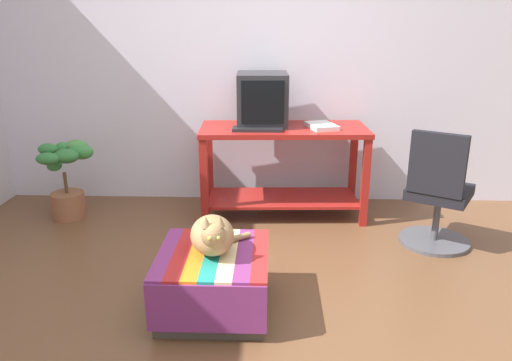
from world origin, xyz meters
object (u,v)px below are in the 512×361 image
(keyboard, at_px, (258,129))
(cat, at_px, (213,235))
(potted_plant, at_px, (67,179))
(office_chair, at_px, (437,197))
(desk, at_px, (283,156))
(book, at_px, (321,126))
(ottoman_with_blanket, at_px, (214,281))
(tv_monitor, at_px, (262,100))

(keyboard, bearing_deg, cat, -98.95)
(potted_plant, bearing_deg, office_chair, -8.78)
(desk, bearing_deg, potted_plant, -177.80)
(cat, bearing_deg, office_chair, 20.34)
(book, bearing_deg, ottoman_with_blanket, -133.38)
(book, height_order, office_chair, office_chair)
(tv_monitor, relative_size, keyboard, 1.17)
(keyboard, relative_size, cat, 0.98)
(desk, height_order, ottoman_with_blanket, desk)
(tv_monitor, relative_size, book, 1.58)
(desk, bearing_deg, ottoman_with_blanket, -108.22)
(desk, height_order, office_chair, office_chair)
(book, bearing_deg, keyboard, 175.10)
(potted_plant, height_order, office_chair, office_chair)
(ottoman_with_blanket, xyz_separation_m, potted_plant, (-1.39, 1.35, 0.17))
(cat, distance_m, office_chair, 1.78)
(desk, xyz_separation_m, office_chair, (1.11, -0.60, -0.14))
(tv_monitor, bearing_deg, cat, -101.10)
(tv_monitor, xyz_separation_m, office_chair, (1.30, -0.68, -0.60))
(tv_monitor, bearing_deg, desk, -26.86)
(potted_plant, bearing_deg, tv_monitor, 7.97)
(book, xyz_separation_m, potted_plant, (-2.12, -0.11, -0.44))
(desk, relative_size, tv_monitor, 3.00)
(desk, xyz_separation_m, cat, (-0.42, -1.50, -0.05))
(potted_plant, bearing_deg, book, 3.09)
(keyboard, distance_m, book, 0.53)
(office_chair, bearing_deg, desk, 2.32)
(cat, distance_m, potted_plant, 1.94)
(tv_monitor, height_order, keyboard, tv_monitor)
(tv_monitor, bearing_deg, book, -15.54)
(cat, relative_size, potted_plant, 0.62)
(keyboard, distance_m, ottoman_with_blanket, 1.50)
(book, relative_size, cat, 0.72)
(cat, xyz_separation_m, potted_plant, (-1.39, 1.35, -0.12))
(tv_monitor, distance_m, office_chair, 1.58)
(tv_monitor, xyz_separation_m, cat, (-0.24, -1.58, -0.51))
(cat, bearing_deg, desk, 64.28)
(keyboard, bearing_deg, desk, 33.53)
(keyboard, relative_size, potted_plant, 0.60)
(ottoman_with_blanket, bearing_deg, desk, 74.18)
(desk, height_order, cat, desk)
(book, bearing_deg, tv_monitor, 149.97)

